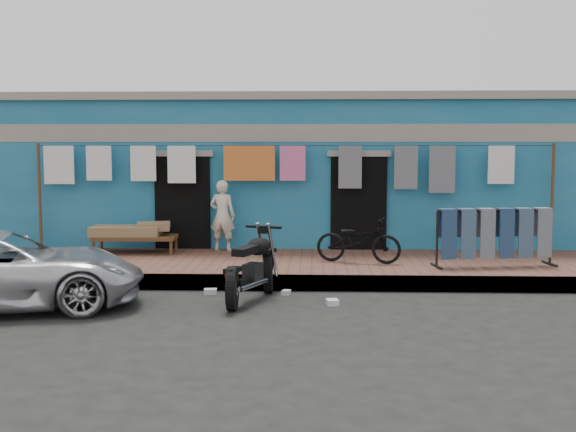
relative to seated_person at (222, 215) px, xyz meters
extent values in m
plane|color=black|center=(1.37, -4.20, -0.94)|extent=(80.00, 80.00, 0.00)
cube|color=brown|center=(1.37, -1.20, -0.82)|extent=(28.00, 3.00, 0.25)
cube|color=gray|center=(1.37, -2.65, -0.82)|extent=(28.00, 0.10, 0.25)
cube|color=#1B638B|center=(1.37, 2.80, 0.66)|extent=(12.00, 5.00, 3.20)
cube|color=#9E9384|center=(1.37, 0.36, 1.61)|extent=(12.00, 0.14, 0.35)
cube|color=#9E9384|center=(1.37, 2.80, 2.34)|extent=(12.20, 5.20, 0.16)
cube|color=black|center=(-0.83, 0.28, 0.11)|extent=(1.10, 0.10, 2.10)
cube|color=black|center=(2.67, 0.28, 0.11)|extent=(1.10, 0.10, 2.10)
cylinder|color=brown|center=(-3.63, 0.05, 0.36)|extent=(0.06, 0.06, 2.10)
cylinder|color=brown|center=(6.37, 0.05, 0.36)|extent=(0.06, 0.06, 2.10)
cylinder|color=black|center=(1.37, 0.05, 1.36)|extent=(10.00, 0.01, 0.01)
cube|color=silver|center=(-3.23, 0.05, 0.98)|extent=(0.60, 0.02, 0.75)
cube|color=silver|center=(-2.43, 0.05, 1.02)|extent=(0.50, 0.02, 0.68)
cube|color=silver|center=(-1.55, 0.05, 1.01)|extent=(0.50, 0.02, 0.69)
cube|color=silver|center=(-0.80, 0.05, 0.99)|extent=(0.55, 0.02, 0.73)
cube|color=#CC4C26|center=(0.53, 0.05, 1.02)|extent=(1.00, 0.02, 0.68)
cube|color=#D06091|center=(1.37, 0.05, 1.02)|extent=(0.50, 0.02, 0.68)
cube|color=slate|center=(2.49, 0.05, 0.94)|extent=(0.45, 0.02, 0.83)
cube|color=slate|center=(3.56, 0.05, 0.94)|extent=(0.45, 0.02, 0.84)
cube|color=slate|center=(4.26, 0.05, 0.90)|extent=(0.50, 0.02, 0.91)
cube|color=silver|center=(5.38, 0.05, 0.99)|extent=(0.50, 0.02, 0.73)
imported|color=beige|center=(0.00, 0.00, 0.00)|extent=(0.55, 0.42, 1.39)
imported|color=black|center=(2.58, -1.36, -0.21)|extent=(1.58, 0.90, 0.96)
cube|color=silver|center=(0.20, -3.00, -0.90)|extent=(0.21, 0.17, 0.09)
cube|color=silver|center=(1.37, -3.00, -0.90)|extent=(0.15, 0.18, 0.08)
cube|color=silver|center=(2.07, -3.68, -0.90)|extent=(0.20, 0.23, 0.08)
camera|label=1|loc=(1.83, -13.96, 1.35)|focal=45.00mm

